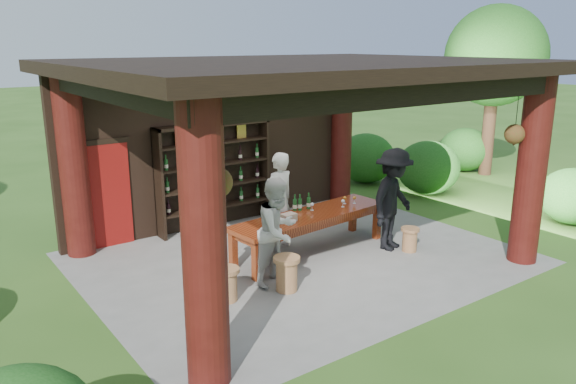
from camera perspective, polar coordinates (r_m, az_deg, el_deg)
ground at (r=10.24m, az=1.32°, el=-6.70°), size 90.00×90.00×0.00m
pavilion at (r=9.99m, az=-0.15°, el=5.46°), size 7.50×6.00×3.60m
wine_shelf at (r=11.68m, az=-7.48°, el=1.61°), size 2.50×0.38×2.20m
tasting_table at (r=10.29m, az=2.28°, el=-2.86°), size 3.34×1.15×0.75m
stool_near_left at (r=8.86m, az=-0.13°, el=-8.21°), size 0.42×0.42×0.56m
stool_near_right at (r=10.72m, az=12.27°, el=-4.67°), size 0.34×0.34×0.45m
stool_far_left at (r=8.60m, az=-6.24°, el=-9.22°), size 0.40×0.40×0.52m
host at (r=10.49m, az=-0.95°, el=-0.87°), size 0.73×0.53×1.84m
guest_woman at (r=8.95m, az=-1.01°, el=-3.98°), size 1.02×0.90×1.75m
guest_man at (r=10.58m, az=10.64°, el=-0.75°), size 1.40×1.07×1.92m
table_bottles at (r=10.45m, az=1.35°, el=-1.01°), size 0.36×0.14×0.31m
table_glasses at (r=10.75m, az=5.18°, el=-1.05°), size 1.02×0.24×0.15m
napkin_basket at (r=9.80m, az=0.07°, el=-2.61°), size 0.28×0.20×0.14m
shrubs at (r=12.03m, az=7.15°, el=-0.68°), size 16.19×8.02×1.36m
trees at (r=12.28m, az=8.62°, el=12.90°), size 21.13×11.28×4.80m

